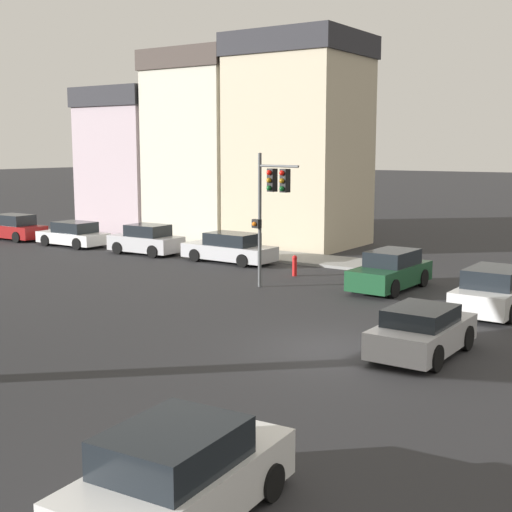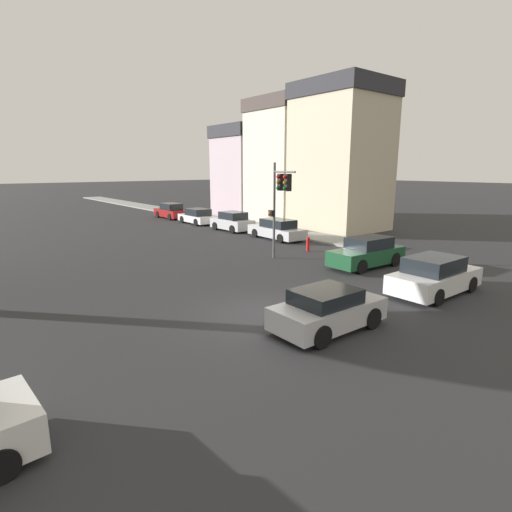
# 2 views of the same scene
# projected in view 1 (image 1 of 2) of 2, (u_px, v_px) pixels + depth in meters

# --- Properties ---
(ground_plane) EXTENTS (300.00, 300.00, 0.00)m
(ground_plane) POSITION_uv_depth(u_px,v_px,m) (335.00, 349.00, 19.98)
(ground_plane) COLOR #28282B
(rowhouse_backdrop) EXTENTS (7.96, 18.91, 11.82)m
(rowhouse_backdrop) POSITION_uv_depth(u_px,v_px,m) (218.00, 149.00, 44.06)
(rowhouse_backdrop) COLOR beige
(rowhouse_backdrop) RESTS_ON ground_plane
(traffic_signal) EXTENTS (0.58, 2.19, 5.38)m
(traffic_signal) POSITION_uv_depth(u_px,v_px,m) (271.00, 195.00, 27.88)
(traffic_signal) COLOR #515456
(traffic_signal) RESTS_ON ground_plane
(crossing_car_0) EXTENTS (3.85, 1.92, 1.37)m
(crossing_car_0) POSITION_uv_depth(u_px,v_px,m) (422.00, 332.00, 19.25)
(crossing_car_0) COLOR #B7B7BC
(crossing_car_0) RESTS_ON ground_plane
(crossing_car_1) EXTENTS (4.45, 1.97, 1.56)m
(crossing_car_1) POSITION_uv_depth(u_px,v_px,m) (391.00, 271.00, 28.23)
(crossing_car_1) COLOR #194728
(crossing_car_1) RESTS_ON ground_plane
(crossing_car_2) EXTENTS (4.43, 2.03, 1.56)m
(crossing_car_2) POSITION_uv_depth(u_px,v_px,m) (495.00, 291.00, 24.32)
(crossing_car_2) COLOR silver
(crossing_car_2) RESTS_ON ground_plane
(crossing_car_3) EXTENTS (4.11, 2.10, 1.53)m
(crossing_car_3) POSITION_uv_depth(u_px,v_px,m) (179.00, 477.00, 10.65)
(crossing_car_3) COLOR silver
(crossing_car_3) RESTS_ON ground_plane
(parked_car_0) EXTENTS (2.01, 4.82, 1.46)m
(parked_car_0) POSITION_uv_depth(u_px,v_px,m) (230.00, 248.00, 34.97)
(parked_car_0) COLOR #B7B7BC
(parked_car_0) RESTS_ON ground_plane
(parked_car_1) EXTENTS (1.96, 3.97, 1.57)m
(parked_car_1) POSITION_uv_depth(u_px,v_px,m) (146.00, 240.00, 37.67)
(parked_car_1) COLOR #B7B7BC
(parked_car_1) RESTS_ON ground_plane
(parked_car_2) EXTENTS (2.01, 4.34, 1.41)m
(parked_car_2) POSITION_uv_depth(u_px,v_px,m) (74.00, 235.00, 40.69)
(parked_car_2) COLOR silver
(parked_car_2) RESTS_ON ground_plane
(parked_car_3) EXTENTS (1.84, 4.56, 1.55)m
(parked_car_3) POSITION_uv_depth(u_px,v_px,m) (13.00, 228.00, 43.61)
(parked_car_3) COLOR maroon
(parked_car_3) RESTS_ON ground_plane
(fire_hydrant) EXTENTS (0.22, 0.22, 0.92)m
(fire_hydrant) POSITION_uv_depth(u_px,v_px,m) (295.00, 265.00, 31.27)
(fire_hydrant) COLOR red
(fire_hydrant) RESTS_ON ground_plane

